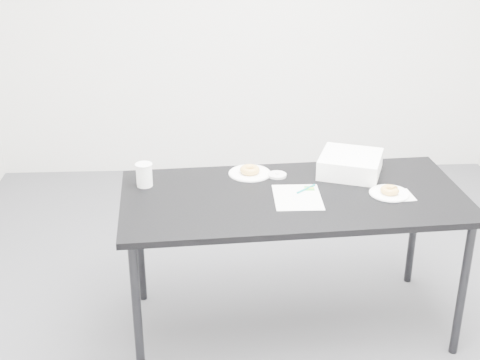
{
  "coord_description": "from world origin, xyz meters",
  "views": [
    {
      "loc": [
        -0.3,
        -3.18,
        2.22
      ],
      "look_at": [
        -0.14,
        0.02,
        0.78
      ],
      "focal_mm": 50.0,
      "sensor_mm": 36.0,
      "label": 1
    }
  ],
  "objects_px": {
    "scorecard": "(297,197)",
    "plate_far": "(250,173)",
    "pen": "(306,189)",
    "donut_near": "(390,190)",
    "bakery_box": "(350,164)",
    "donut_far": "(250,170)",
    "coffee_cup": "(144,175)",
    "table": "(293,205)",
    "plate_near": "(390,193)"
  },
  "relations": [
    {
      "from": "scorecard",
      "to": "donut_far",
      "type": "relative_size",
      "value": 2.78
    },
    {
      "from": "plate_near",
      "to": "donut_near",
      "type": "xyz_separation_m",
      "value": [
        0.0,
        0.0,
        0.02
      ]
    },
    {
      "from": "scorecard",
      "to": "plate_far",
      "type": "relative_size",
      "value": 1.31
    },
    {
      "from": "pen",
      "to": "donut_near",
      "type": "xyz_separation_m",
      "value": [
        0.41,
        -0.07,
        0.02
      ]
    },
    {
      "from": "plate_near",
      "to": "donut_near",
      "type": "relative_size",
      "value": 2.13
    },
    {
      "from": "plate_near",
      "to": "bakery_box",
      "type": "relative_size",
      "value": 0.65
    },
    {
      "from": "scorecard",
      "to": "donut_near",
      "type": "height_order",
      "value": "donut_near"
    },
    {
      "from": "scorecard",
      "to": "plate_near",
      "type": "height_order",
      "value": "plate_near"
    },
    {
      "from": "plate_near",
      "to": "donut_far",
      "type": "height_order",
      "value": "donut_far"
    },
    {
      "from": "table",
      "to": "pen",
      "type": "xyz_separation_m",
      "value": [
        0.07,
        0.05,
        0.07
      ]
    },
    {
      "from": "plate_near",
      "to": "coffee_cup",
      "type": "distance_m",
      "value": 1.25
    },
    {
      "from": "scorecard",
      "to": "plate_near",
      "type": "distance_m",
      "value": 0.47
    },
    {
      "from": "donut_near",
      "to": "bakery_box",
      "type": "distance_m",
      "value": 0.31
    },
    {
      "from": "scorecard",
      "to": "plate_far",
      "type": "distance_m",
      "value": 0.37
    },
    {
      "from": "plate_far",
      "to": "plate_near",
      "type": "bearing_deg",
      "value": -23.02
    },
    {
      "from": "plate_far",
      "to": "coffee_cup",
      "type": "distance_m",
      "value": 0.57
    },
    {
      "from": "scorecard",
      "to": "coffee_cup",
      "type": "distance_m",
      "value": 0.79
    },
    {
      "from": "table",
      "to": "pen",
      "type": "height_order",
      "value": "pen"
    },
    {
      "from": "plate_far",
      "to": "pen",
      "type": "bearing_deg",
      "value": -38.72
    },
    {
      "from": "scorecard",
      "to": "plate_near",
      "type": "bearing_deg",
      "value": 2.25
    },
    {
      "from": "bakery_box",
      "to": "coffee_cup",
      "type": "bearing_deg",
      "value": -154.21
    },
    {
      "from": "table",
      "to": "plate_near",
      "type": "bearing_deg",
      "value": -6.86
    },
    {
      "from": "pen",
      "to": "bakery_box",
      "type": "relative_size",
      "value": 0.44
    },
    {
      "from": "pen",
      "to": "plate_far",
      "type": "distance_m",
      "value": 0.35
    },
    {
      "from": "table",
      "to": "bakery_box",
      "type": "relative_size",
      "value": 5.69
    },
    {
      "from": "table",
      "to": "pen",
      "type": "relative_size",
      "value": 12.88
    },
    {
      "from": "donut_far",
      "to": "coffee_cup",
      "type": "height_order",
      "value": "coffee_cup"
    },
    {
      "from": "plate_far",
      "to": "donut_far",
      "type": "bearing_deg",
      "value": 0.0
    },
    {
      "from": "donut_near",
      "to": "donut_far",
      "type": "relative_size",
      "value": 0.89
    },
    {
      "from": "donut_near",
      "to": "bakery_box",
      "type": "relative_size",
      "value": 0.3
    },
    {
      "from": "plate_far",
      "to": "donut_far",
      "type": "distance_m",
      "value": 0.02
    },
    {
      "from": "donut_far",
      "to": "bakery_box",
      "type": "xyz_separation_m",
      "value": [
        0.54,
        -0.01,
        0.03
      ]
    },
    {
      "from": "table",
      "to": "coffee_cup",
      "type": "xyz_separation_m",
      "value": [
        -0.75,
        0.14,
        0.12
      ]
    },
    {
      "from": "donut_far",
      "to": "bakery_box",
      "type": "relative_size",
      "value": 0.34
    },
    {
      "from": "pen",
      "to": "coffee_cup",
      "type": "height_order",
      "value": "coffee_cup"
    },
    {
      "from": "donut_far",
      "to": "table",
      "type": "bearing_deg",
      "value": -52.7
    },
    {
      "from": "pen",
      "to": "plate_far",
      "type": "height_order",
      "value": "pen"
    },
    {
      "from": "donut_near",
      "to": "plate_near",
      "type": "bearing_deg",
      "value": 0.0
    },
    {
      "from": "table",
      "to": "coffee_cup",
      "type": "height_order",
      "value": "coffee_cup"
    },
    {
      "from": "donut_far",
      "to": "coffee_cup",
      "type": "bearing_deg",
      "value": -167.17
    },
    {
      "from": "table",
      "to": "plate_far",
      "type": "height_order",
      "value": "plate_far"
    },
    {
      "from": "pen",
      "to": "plate_far",
      "type": "relative_size",
      "value": 0.61
    },
    {
      "from": "plate_near",
      "to": "donut_near",
      "type": "bearing_deg",
      "value": 0.0
    },
    {
      "from": "coffee_cup",
      "to": "bakery_box",
      "type": "height_order",
      "value": "coffee_cup"
    },
    {
      "from": "donut_near",
      "to": "table",
      "type": "bearing_deg",
      "value": 177.12
    },
    {
      "from": "pen",
      "to": "donut_far",
      "type": "xyz_separation_m",
      "value": [
        -0.27,
        0.22,
        0.02
      ]
    },
    {
      "from": "table",
      "to": "plate_far",
      "type": "distance_m",
      "value": 0.34
    },
    {
      "from": "donut_near",
      "to": "bakery_box",
      "type": "xyz_separation_m",
      "value": [
        -0.15,
        0.28,
        0.03
      ]
    },
    {
      "from": "table",
      "to": "pen",
      "type": "bearing_deg",
      "value": 30.36
    },
    {
      "from": "bakery_box",
      "to": "plate_far",
      "type": "bearing_deg",
      "value": -161.52
    }
  ]
}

